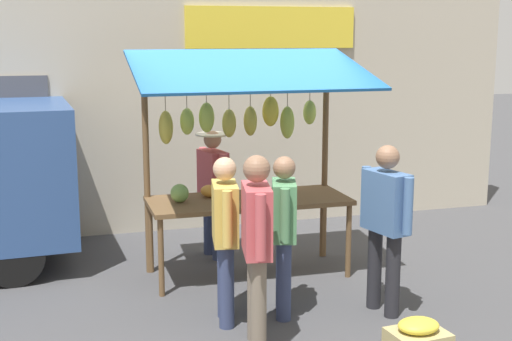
# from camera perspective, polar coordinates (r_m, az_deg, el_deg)

# --- Properties ---
(ground_plane) EXTENTS (40.00, 40.00, 0.00)m
(ground_plane) POSITION_cam_1_polar(r_m,az_deg,el_deg) (8.04, -0.61, -8.38)
(ground_plane) COLOR #424244
(street_backdrop) EXTENTS (9.00, 0.30, 3.40)m
(street_backdrop) POSITION_cam_1_polar(r_m,az_deg,el_deg) (9.75, -4.43, 5.27)
(street_backdrop) COLOR #B2A893
(street_backdrop) RESTS_ON ground
(market_stall) EXTENTS (2.50, 1.46, 2.50)m
(market_stall) POSITION_cam_1_polar(r_m,az_deg,el_deg) (7.73, -1.01, 2.70)
(market_stall) COLOR brown
(market_stall) RESTS_ON ground
(vendor_with_sunhat) EXTENTS (0.40, 0.66, 1.54)m
(vendor_with_sunhat) POSITION_cam_1_polar(r_m,az_deg,el_deg) (8.44, -3.49, -1.11)
(vendor_with_sunhat) COLOR navy
(vendor_with_sunhat) RESTS_ON ground
(shopper_in_striped_shirt) EXTENTS (0.35, 0.65, 1.55)m
(shopper_in_striped_shirt) POSITION_cam_1_polar(r_m,az_deg,el_deg) (6.67, 2.26, -4.49)
(shopper_in_striped_shirt) COLOR navy
(shopper_in_striped_shirt) RESTS_ON ground
(shopper_with_ponytail) EXTENTS (0.33, 0.69, 1.65)m
(shopper_with_ponytail) POSITION_cam_1_polar(r_m,az_deg,el_deg) (6.83, 10.42, -3.72)
(shopper_with_ponytail) COLOR #232328
(shopper_with_ponytail) RESTS_ON ground
(shopper_with_shopping_bag) EXTENTS (0.30, 0.67, 1.58)m
(shopper_with_shopping_bag) POSITION_cam_1_polar(r_m,az_deg,el_deg) (6.50, -2.51, -4.76)
(shopper_with_shopping_bag) COLOR navy
(shopper_with_shopping_bag) RESTS_ON ground
(shopper_in_grey_tee) EXTENTS (0.31, 0.70, 1.68)m
(shopper_in_grey_tee) POSITION_cam_1_polar(r_m,az_deg,el_deg) (5.98, 0.05, -5.41)
(shopper_in_grey_tee) COLOR #726656
(shopper_in_grey_tee) RESTS_ON ground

